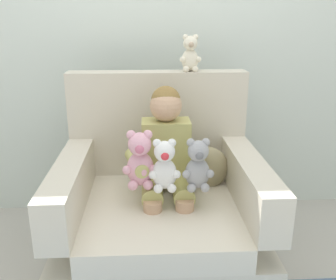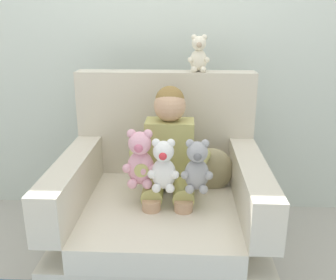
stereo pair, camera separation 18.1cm
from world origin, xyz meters
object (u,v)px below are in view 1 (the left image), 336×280
Objects in this scene: plush_grey at (198,166)px; armchair at (160,210)px; plush_white at (165,166)px; plush_cream_on_backrest at (190,54)px; seated_child at (167,157)px; plush_pink at (140,161)px; throw_pillow at (206,168)px.

armchair is at bearing 127.25° from plush_grey.
plush_grey and plush_white have the same top height.
plush_white is 1.25× the size of plush_cream_on_backrest.
plush_pink is (-0.14, -0.13, 0.03)m from seated_child.
plush_cream_on_backrest is (0.01, 0.50, 0.49)m from plush_grey.
armchair is 0.90m from plush_cream_on_backrest.
plush_pink is 0.13m from plush_white.
plush_grey is (0.14, -0.18, 0.02)m from seated_child.
armchair is 3.56× the size of plush_pink.
seated_child is at bearing -156.59° from throw_pillow.
armchair reaches higher than plush_pink.
armchair is at bearing 48.09° from plush_pink.
plush_cream_on_backrest is (0.17, 0.50, 0.49)m from plush_white.
plush_pink is 1.40× the size of plush_cream_on_backrest.
plush_pink is at bearing -147.75° from throw_pillow.
armchair is 4.00× the size of plush_grey.
plush_cream_on_backrest reaches higher than seated_child.
seated_child is at bearing 35.05° from armchair.
plush_white is (-0.16, 0.00, -0.00)m from plush_grey.
plush_grey is 1.25× the size of plush_cream_on_backrest.
plush_pink is at bearing 158.42° from plush_grey.
plush_grey is 0.70m from plush_cream_on_backrest.
plush_grey is 0.16m from plush_white.
throw_pillow is at bearing 33.96° from plush_pink.
throw_pillow is at bearing -84.14° from plush_cream_on_backrest.
throw_pillow is at bearing 38.83° from plush_white.
seated_child reaches higher than plush_pink.
plush_white is (0.12, -0.04, -0.01)m from plush_pink.
plush_cream_on_backrest is 0.81× the size of throw_pillow.
plush_white is 0.72m from plush_cream_on_backrest.
armchair is 0.35m from throw_pillow.
seated_child is (0.04, 0.03, 0.30)m from armchair.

